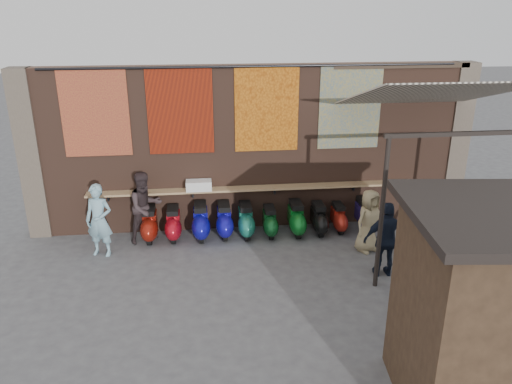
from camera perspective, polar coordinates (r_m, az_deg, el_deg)
ground at (r=10.50m, az=1.31°, el=-9.61°), size 70.00×70.00×0.00m
brick_wall at (r=12.20m, az=-0.35°, el=5.00°), size 10.00×0.40×4.00m
pier_left at (r=12.75m, az=-24.31°, el=3.84°), size 0.50×0.50×4.00m
pier_right at (r=13.75m, az=21.83°, el=5.31°), size 0.50×0.50×4.00m
eating_counter at (r=12.13m, az=-0.15°, el=0.44°), size 8.00×0.32×0.05m
shelf_box at (r=11.98m, az=-6.56°, el=0.77°), size 0.61×0.32×0.23m
tapestry_redgold at (r=11.92m, az=-17.92°, el=8.58°), size 1.50×0.02×2.00m
tapestry_sun at (r=11.70m, az=-8.65°, el=9.13°), size 1.50×0.02×2.00m
tapestry_orange at (r=11.79m, az=1.23°, el=9.45°), size 1.50×0.02×2.00m
tapestry_multi at (r=12.22m, az=10.69°, el=9.49°), size 1.50×0.02×2.00m
hang_rail at (r=11.60m, az=-0.24°, el=14.16°), size 9.50×0.06×0.06m
scooter_stool_0 at (r=12.12m, az=-12.05°, el=-3.63°), size 0.38×0.84×0.79m
scooter_stool_1 at (r=12.07m, az=-9.42°, el=-3.61°), size 0.37×0.81×0.77m
scooter_stool_2 at (r=12.02m, az=-6.33°, el=-3.39°), size 0.40×0.89×0.84m
scooter_stool_3 at (r=12.07m, az=-3.64°, el=-3.27°), size 0.38×0.85×0.81m
scooter_stool_4 at (r=12.06m, az=-1.17°, el=-3.28°), size 0.38×0.84×0.79m
scooter_stool_5 at (r=12.10m, az=1.58°, el=-3.42°), size 0.34×0.75×0.71m
scooter_stool_6 at (r=12.20m, az=4.62°, el=-3.05°), size 0.38×0.84×0.80m
scooter_stool_7 at (r=12.32m, az=7.19°, el=-3.06°), size 0.35×0.78×0.74m
scooter_stool_8 at (r=12.53m, az=9.41°, el=-2.92°), size 0.32×0.72×0.68m
scooter_stool_9 at (r=12.62m, az=12.34°, el=-2.64°), size 0.38×0.85×0.81m
diner_left at (r=11.52m, az=-17.49°, el=-3.12°), size 0.69×0.55×1.66m
diner_right at (r=11.91m, az=-12.53°, el=-1.71°), size 1.05×1.00×1.71m
shopper_navy at (r=10.53m, az=14.69°, el=-5.29°), size 0.96×0.44×1.61m
shopper_tan at (r=11.50m, az=12.74°, el=-3.24°), size 0.85×0.75×1.46m
market_stall at (r=7.53m, az=27.07°, el=-12.73°), size 2.83×2.24×2.85m
stall_sign at (r=8.03m, az=24.65°, el=-5.01°), size 1.20×0.17×0.50m
stall_shelf at (r=8.49m, az=23.61°, el=-11.29°), size 2.18×0.33×0.06m
awning_canvas at (r=11.11m, az=19.29°, el=10.51°), size 3.20×3.28×0.97m
awning_ledger at (r=12.50m, az=16.40°, el=13.69°), size 3.30×0.08×0.12m
awning_header at (r=9.89m, az=22.61°, el=6.17°), size 3.00×0.08×0.08m
awning_post_left at (r=9.78m, az=14.17°, el=-2.49°), size 0.09×0.09×3.10m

